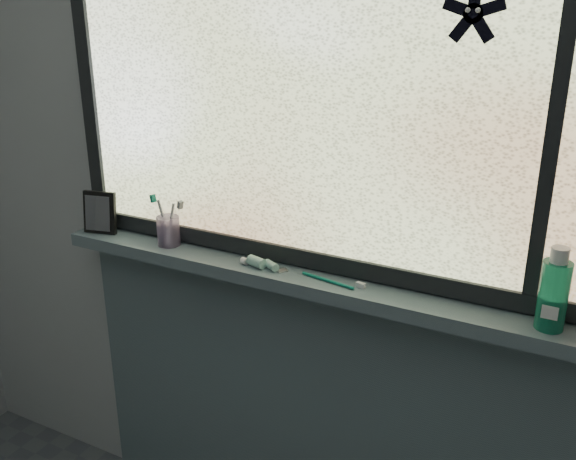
# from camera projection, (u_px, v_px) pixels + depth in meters

# --- Properties ---
(wall_back) EXTENTS (3.00, 0.01, 2.50)m
(wall_back) POSITION_uv_depth(u_px,v_px,m) (314.00, 188.00, 1.79)
(wall_back) COLOR #9EA3A8
(wall_back) RESTS_ON ground
(windowsill) EXTENTS (1.62, 0.14, 0.04)m
(windowsill) POSITION_uv_depth(u_px,v_px,m) (301.00, 280.00, 1.81)
(windowsill) COLOR #4E6068
(windowsill) RESTS_ON wall_back
(sill_apron) EXTENTS (1.62, 0.02, 0.98)m
(sill_apron) POSITION_uv_depth(u_px,v_px,m) (308.00, 419.00, 2.04)
(sill_apron) COLOR #4E6068
(sill_apron) RESTS_ON floor
(window_pane) EXTENTS (1.50, 0.01, 1.00)m
(window_pane) POSITION_uv_depth(u_px,v_px,m) (312.00, 88.00, 1.67)
(window_pane) COLOR silver
(window_pane) RESTS_ON wall_back
(frame_bottom) EXTENTS (1.60, 0.03, 0.05)m
(frame_bottom) POSITION_uv_depth(u_px,v_px,m) (309.00, 258.00, 1.83)
(frame_bottom) COLOR black
(frame_bottom) RESTS_ON windowsill
(frame_left) EXTENTS (0.05, 0.03, 1.10)m
(frame_left) POSITION_uv_depth(u_px,v_px,m) (88.00, 71.00, 2.00)
(frame_left) COLOR black
(frame_left) RESTS_ON wall_back
(frame_mullion) EXTENTS (0.03, 0.03, 1.00)m
(frame_mullion) POSITION_uv_depth(u_px,v_px,m) (558.00, 106.00, 1.40)
(frame_mullion) COLOR black
(frame_mullion) RESTS_ON wall_back
(starfish_sticker) EXTENTS (0.15, 0.02, 0.15)m
(starfish_sticker) POSITION_uv_depth(u_px,v_px,m) (473.00, 13.00, 1.42)
(starfish_sticker) COLOR black
(starfish_sticker) RESTS_ON window_pane
(vanity_mirror) EXTENTS (0.12, 0.08, 0.14)m
(vanity_mirror) POSITION_uv_depth(u_px,v_px,m) (100.00, 212.00, 2.09)
(vanity_mirror) COLOR black
(vanity_mirror) RESTS_ON windowsill
(toothpaste_tube) EXTENTS (0.17, 0.09, 0.03)m
(toothpaste_tube) POSITION_uv_depth(u_px,v_px,m) (262.00, 263.00, 1.83)
(toothpaste_tube) COLOR white
(toothpaste_tube) RESTS_ON windowsill
(toothbrush_cup) EXTENTS (0.09, 0.09, 0.09)m
(toothbrush_cup) POSITION_uv_depth(u_px,v_px,m) (168.00, 231.00, 1.99)
(toothbrush_cup) COLOR #CCABE3
(toothbrush_cup) RESTS_ON windowsill
(toothbrush_lying) EXTENTS (0.21, 0.05, 0.01)m
(toothbrush_lying) POSITION_uv_depth(u_px,v_px,m) (328.00, 280.00, 1.75)
(toothbrush_lying) COLOR #0C725B
(toothbrush_lying) RESTS_ON windowsill
(mouthwash_bottle) EXTENTS (0.09, 0.09, 0.17)m
(mouthwash_bottle) POSITION_uv_depth(u_px,v_px,m) (554.00, 289.00, 1.48)
(mouthwash_bottle) COLOR #1E9E73
(mouthwash_bottle) RESTS_ON windowsill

